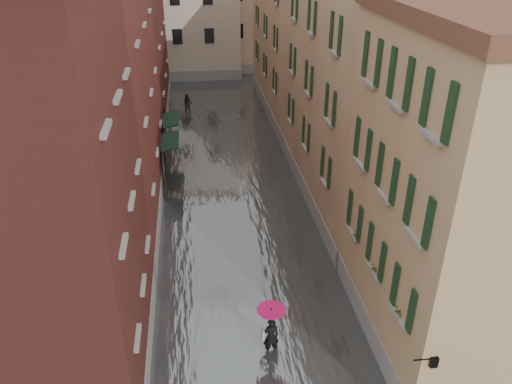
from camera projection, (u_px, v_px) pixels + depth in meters
ground at (254, 312)px, 20.24m from camera, size 120.00×120.00×0.00m
floodwater at (228, 171)px, 31.54m from camera, size 10.00×60.00×0.20m
building_left_near at (26, 210)px, 14.61m from camera, size 6.00×8.00×13.00m
building_left_mid at (88, 101)px, 24.33m from camera, size 6.00×14.00×12.50m
building_left_far at (120, 29)px, 37.06m from camera, size 6.00×16.00×14.00m
building_right_near at (470, 201)px, 16.57m from camera, size 6.00×8.00×11.50m
building_right_mid at (366, 85)px, 25.81m from camera, size 6.00×14.00×13.00m
building_right_far at (303, 41)px, 39.26m from camera, size 6.00×16.00×11.50m
building_end_cream at (176, 7)px, 49.98m from camera, size 12.00×9.00×13.00m
building_end_pink at (262, 8)px, 52.99m from camera, size 10.00×9.00×12.00m
awning_near at (169, 142)px, 29.54m from camera, size 1.09×2.83×2.80m
awning_far at (170, 120)px, 32.85m from camera, size 1.09×2.96×2.80m
wall_lantern at (433, 361)px, 14.07m from camera, size 0.71×0.22×0.35m
window_planters at (379, 264)px, 17.26m from camera, size 0.59×5.20×0.84m
pedestrian_main at (271, 326)px, 17.67m from camera, size 1.06×1.06×2.06m
pedestrian_far at (188, 104)px, 41.06m from camera, size 0.90×0.76×1.63m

